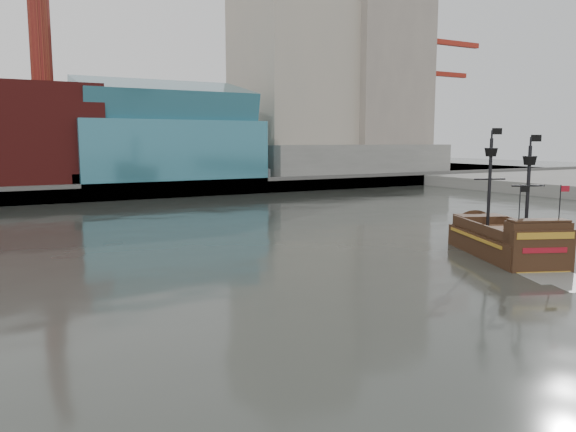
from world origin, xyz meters
TOP-DOWN VIEW (x-y plane):
  - ground at (0.00, 0.00)m, footprint 400.00×400.00m
  - promenade_far at (0.00, 92.00)m, footprint 220.00×60.00m
  - seawall at (0.00, 62.50)m, footprint 220.00×1.00m
  - skyline at (5.21, 84.56)m, footprint 149.00×45.00m
  - crane_a at (78.63, 82.00)m, footprint 22.50×4.00m
  - crane_b at (88.23, 92.00)m, footprint 19.10×4.00m
  - pirate_ship at (16.77, 6.52)m, footprint 9.33×14.48m

SIDE VIEW (x-z plane):
  - ground at x=0.00m, z-range 0.00..0.00m
  - pirate_ship at x=16.77m, z-range -4.28..6.18m
  - promenade_far at x=0.00m, z-range 0.00..2.00m
  - seawall at x=0.00m, z-range 0.00..2.60m
  - crane_b at x=88.23m, z-range 2.45..28.70m
  - crane_a at x=78.63m, z-range 2.99..35.24m
  - skyline at x=5.21m, z-range -6.45..55.55m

